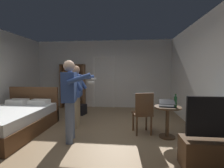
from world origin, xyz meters
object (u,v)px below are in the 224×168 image
Objects in this scene: bed at (12,120)px; bookshelf at (73,84)px; suitcase_dark at (78,109)px; wooden_chair at (143,111)px; person_striped_shirt at (77,91)px; laptop at (167,105)px; bottle_on_table at (175,102)px; person_blue_shirt at (70,94)px; side_table at (167,117)px; tv_flatscreen at (221,149)px.

bed is 2.96m from bookshelf.
wooden_chair is at bearing -25.41° from suitcase_dark.
bookshelf is at bearing 111.72° from person_striped_shirt.
person_striped_shirt is (-1.71, 0.36, 0.41)m from wooden_chair.
laptop is 0.71× the size of suitcase_dark.
person_striped_shirt is 1.48m from suitcase_dark.
laptop is 3.15m from suitcase_dark.
bottle_on_table is 0.58× the size of suitcase_dark.
bed is 1.23× the size of person_blue_shirt.
side_table is 2.35× the size of bottle_on_table.
tv_flatscreen is 4.21m from suitcase_dark.
wooden_chair is at bearing -45.10° from bookshelf.
person_striped_shirt reaches higher than tv_flatscreen.
laptop reaches higher than suitcase_dark.
tv_flatscreen is 1.26m from side_table.
wooden_chair is at bearing 162.76° from bottle_on_table.
laptop is 2.28m from person_striped_shirt.
laptop is 0.22× the size of person_striped_shirt.
bed is 3.68m from side_table.
tv_flatscreen is (4.18, -1.05, 0.01)m from bed.
bed is 1.67m from person_striped_shirt.
person_blue_shirt reaches higher than bottle_on_table.
tv_flatscreen is 2.79m from person_blue_shirt.
laptop is 1.22× the size of bottle_on_table.
bookshelf reaches higher than person_striped_shirt.
bookshelf is 3.44× the size of suitcase_dark.
bed reaches higher than laptop.
bottle_on_table is at bearing 7.80° from person_blue_shirt.
bookshelf is at bearing 138.80° from side_table.
bottle_on_table is 0.18× the size of person_striped_shirt.
suitcase_dark is at bearing 142.92° from wooden_chair.
person_blue_shirt is at bearing -161.82° from wooden_chair.
side_table is (3.14, -2.75, -0.49)m from bookshelf.
bookshelf is 3.73m from wooden_chair.
tv_flatscreen is at bearing -16.19° from person_blue_shirt.
suitcase_dark is at bearing -62.88° from bookshelf.
person_blue_shirt is (1.05, -3.13, 0.04)m from bookshelf.
wooden_chair is 1.80m from person_striped_shirt.
bottle_on_table is (0.14, -0.08, 0.36)m from side_table.
person_blue_shirt reaches higher than side_table.
tv_flatscreen reaches higher than bottle_on_table.
person_striped_shirt is at bearing 21.80° from bed.
person_striped_shirt is at bearing -61.70° from suitcase_dark.
bookshelf is at bearing 79.41° from bed.
tv_flatscreen is at bearing -14.14° from bed.
side_table is 0.41× the size of person_blue_shirt.
bottle_on_table reaches higher than laptop.
wooden_chair is 0.61× the size of person_striped_shirt.
wooden_chair reaches higher than side_table.
wooden_chair is (-0.49, 0.17, -0.21)m from laptop.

